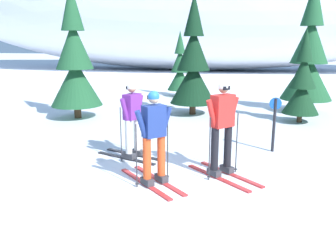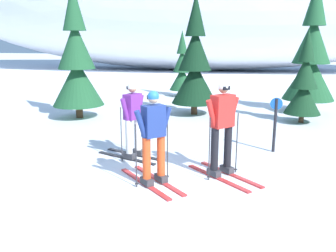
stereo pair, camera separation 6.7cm
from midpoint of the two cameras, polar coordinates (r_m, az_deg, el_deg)
The scene contains 10 objects.
ground_plane at distance 6.71m, azimuth -0.76°, elevation -9.26°, with size 120.00×120.00×0.00m, color white.
skier_navy_jacket at distance 6.43m, azimuth -2.04°, elevation -1.78°, with size 1.51×1.52×1.74m.
skier_purple_jacket at distance 7.95m, azimuth -5.43°, elevation 1.09°, with size 1.63×0.97×1.72m.
skier_red_jacket at distance 6.91m, azimuth 8.94°, elevation -0.09°, with size 1.52×1.48×1.86m.
pine_tree_far_left at distance 12.39m, azimuth -14.24°, elevation 9.69°, with size 1.71×1.71×4.43m.
pine_tree_center_left at distance 16.91m, azimuth 2.37°, elevation 9.04°, with size 1.17×1.17×3.04m.
pine_tree_center at distance 12.65m, azimuth 4.47°, elevation 9.64°, with size 1.61×1.61×4.17m.
pine_tree_center_right at distance 12.14m, azimuth 21.07°, elevation 6.23°, with size 1.15×1.15×2.97m.
pine_tree_far_right at distance 14.01m, azimuth 22.01°, elevation 10.05°, with size 1.83×1.83×4.73m.
trail_marker_post at distance 8.76m, azimuth 16.95°, elevation 0.73°, with size 0.28×0.07×1.30m.
Camera 2 is at (1.36, -6.03, 2.60)m, focal length 38.18 mm.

